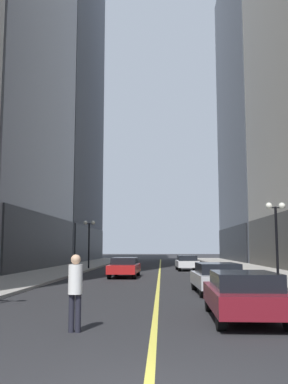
{
  "coord_description": "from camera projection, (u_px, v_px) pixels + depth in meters",
  "views": [
    {
      "loc": [
        0.2,
        -5.79,
        1.98
      ],
      "look_at": [
        -1.38,
        33.25,
        6.96
      ],
      "focal_mm": 40.96,
      "sensor_mm": 36.0,
      "label": 1
    }
  ],
  "objects": [
    {
      "name": "pedestrian_in_white_shirt",
      "position": [
        75.0,
        286.0,
        10.44
      ],
      "size": [
        0.36,
        0.36,
        1.82
      ],
      "color": "black",
      "rests_on": "ground"
    },
    {
      "name": "car_red",
      "position": [
        125.0,
        266.0,
        29.65
      ],
      "size": [
        1.95,
        4.84,
        1.32
      ],
      "color": "#B21919",
      "rests_on": "ground"
    },
    {
      "name": "ground_plane",
      "position": [
        160.0,
        269.0,
        40.19
      ],
      "size": [
        200.0,
        200.0,
        0.0
      ],
      "primitive_type": "plane",
      "color": "#262628"
    },
    {
      "name": "building_left_far",
      "position": [
        45.0,
        88.0,
        69.12
      ],
      "size": [
        15.36,
        26.0,
        54.34
      ],
      "color": "slate",
      "rests_on": "ground"
    },
    {
      "name": "car_white",
      "position": [
        187.0,
        262.0,
        38.25
      ],
      "size": [
        1.94,
        4.15,
        1.32
      ],
      "color": "silver",
      "rests_on": "ground"
    },
    {
      "name": "sidewalk_right",
      "position": [
        250.0,
        269.0,
        39.87
      ],
      "size": [
        4.5,
        78.0,
        0.15
      ],
      "primitive_type": "cube",
      "color": "#9E9991",
      "rests_on": "ground"
    },
    {
      "name": "sidewalk_left",
      "position": [
        71.0,
        268.0,
        40.53
      ],
      "size": [
        4.5,
        78.0,
        0.15
      ],
      "primitive_type": "cube",
      "color": "#9E9991",
      "rests_on": "ground"
    },
    {
      "name": "lane_centre_stripe",
      "position": [
        160.0,
        269.0,
        40.19
      ],
      "size": [
        0.16,
        70.0,
        0.01
      ],
      "primitive_type": "cube",
      "color": "#E5D64C",
      "rests_on": "ground"
    },
    {
      "name": "street_lamp_left_far",
      "position": [
        89.0,
        234.0,
        39.71
      ],
      "size": [
        1.06,
        0.36,
        4.43
      ],
      "color": "black",
      "rests_on": "ground"
    },
    {
      "name": "building_right_far",
      "position": [
        278.0,
        106.0,
        67.23
      ],
      "size": [
        15.59,
        26.0,
        47.36
      ],
      "color": "#4C515B",
      "rests_on": "ground"
    },
    {
      "name": "car_silver",
      "position": [
        217.0,
        277.0,
        19.06
      ],
      "size": [
        2.03,
        4.61,
        1.32
      ],
      "color": "#B7B7BC",
      "rests_on": "ground"
    },
    {
      "name": "street_lamp_right_mid",
      "position": [
        276.0,
        224.0,
        23.72
      ],
      "size": [
        1.06,
        0.36,
        4.43
      ],
      "color": "black",
      "rests_on": "ground"
    },
    {
      "name": "car_maroon",
      "position": [
        244.0,
        294.0,
        12.1
      ],
      "size": [
        1.94,
        4.66,
        1.32
      ],
      "color": "maroon",
      "rests_on": "ground"
    }
  ]
}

